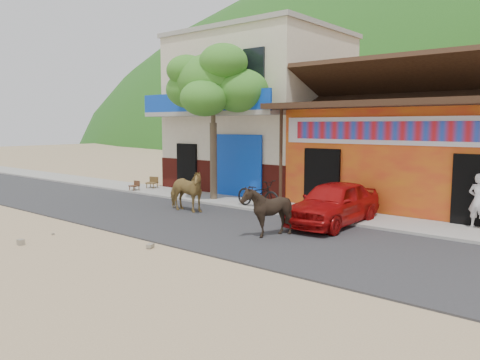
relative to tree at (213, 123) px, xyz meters
The scene contains 13 objects.
ground 8.03m from the tree, 51.58° to the right, with size 120.00×120.00×0.00m, color #9E825B.
road 6.45m from the tree, 35.66° to the right, with size 60.00×5.00×0.04m, color #28282B.
sidewalk 5.53m from the tree, ahead, with size 60.00×2.00×0.12m, color gray.
dance_club 7.93m from the tree, 32.47° to the left, with size 8.00×6.00×3.60m, color orange.
cafe_building 4.31m from the tree, 102.09° to the left, with size 7.00×6.00×7.00m, color beige.
tree is the anchor object (origin of this frame).
cow_tan 3.43m from the tree, 70.49° to the right, with size 0.78×1.72×1.45m, color olive.
cow_dark 6.70m from the tree, 33.93° to the right, with size 1.13×1.27×1.40m, color black.
red_car 6.40m from the tree, ahead, with size 1.57×3.89×1.33m, color #9D0B0B.
scooter 3.60m from the tree, ahead, with size 0.66×1.89×0.99m, color black.
pedestrian 9.69m from the tree, ahead, with size 0.57×0.38×1.57m, color silver.
cafe_chair_left 5.10m from the tree, behind, with size 0.44×0.44×0.95m, color #4F361A, non-canonical shape.
cafe_chair_right 5.14m from the tree, behind, with size 0.37×0.37×0.79m, color #4A2518, non-canonical shape.
Camera 1 is at (7.92, -7.68, 3.04)m, focal length 35.00 mm.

